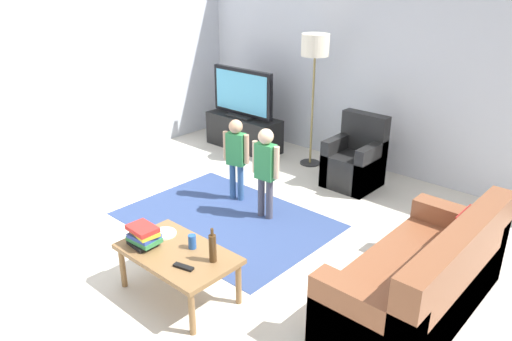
{
  "coord_description": "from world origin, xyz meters",
  "views": [
    {
      "loc": [
        3.1,
        -2.83,
        2.59
      ],
      "look_at": [
        0.0,
        0.6,
        0.65
      ],
      "focal_mm": 34.51,
      "sensor_mm": 36.0,
      "label": 1
    }
  ],
  "objects": [
    {
      "name": "ground",
      "position": [
        0.0,
        0.0,
        0.0
      ],
      "size": [
        7.8,
        7.8,
        0.0
      ],
      "primitive_type": "plane",
      "color": "beige"
    },
    {
      "name": "wall_back",
      "position": [
        0.0,
        3.0,
        1.35
      ],
      "size": [
        6.0,
        0.12,
        2.7
      ],
      "primitive_type": "cube",
      "color": "silver",
      "rests_on": "ground"
    },
    {
      "name": "wall_left",
      "position": [
        -3.0,
        0.0,
        1.35
      ],
      "size": [
        0.12,
        6.0,
        2.7
      ],
      "primitive_type": "cube",
      "color": "silver",
      "rests_on": "ground"
    },
    {
      "name": "area_rug",
      "position": [
        -0.34,
        0.49,
        0.0
      ],
      "size": [
        2.2,
        1.6,
        0.01
      ],
      "primitive_type": "cube",
      "color": "#33477A",
      "rests_on": "ground"
    },
    {
      "name": "tv_stand",
      "position": [
        -1.78,
        2.3,
        0.24
      ],
      "size": [
        1.2,
        0.44,
        0.5
      ],
      "color": "black",
      "rests_on": "ground"
    },
    {
      "name": "tv",
      "position": [
        -1.78,
        2.28,
        0.85
      ],
      "size": [
        1.1,
        0.28,
        0.71
      ],
      "color": "black",
      "rests_on": "tv_stand"
    },
    {
      "name": "couch",
      "position": [
        1.93,
        0.44,
        0.29
      ],
      "size": [
        0.8,
        1.8,
        0.86
      ],
      "color": "brown",
      "rests_on": "ground"
    },
    {
      "name": "armchair",
      "position": [
        0.19,
        2.26,
        0.3
      ],
      "size": [
        0.6,
        0.6,
        0.9
      ],
      "color": "black",
      "rests_on": "ground"
    },
    {
      "name": "floor_lamp",
      "position": [
        -0.65,
        2.45,
        1.54
      ],
      "size": [
        0.36,
        0.36,
        1.78
      ],
      "color": "#262626",
      "rests_on": "ground"
    },
    {
      "name": "child_near_tv",
      "position": [
        -0.62,
        0.95,
        0.59
      ],
      "size": [
        0.32,
        0.17,
        0.98
      ],
      "color": "#33598C",
      "rests_on": "ground"
    },
    {
      "name": "child_center",
      "position": [
        -0.07,
        0.83,
        0.62
      ],
      "size": [
        0.34,
        0.17,
        1.02
      ],
      "color": "#4C4C59",
      "rests_on": "ground"
    },
    {
      "name": "coffee_table",
      "position": [
        0.3,
        -0.7,
        0.37
      ],
      "size": [
        1.0,
        0.6,
        0.42
      ],
      "color": "olive",
      "rests_on": "ground"
    },
    {
      "name": "book_stack",
      "position": [
        0.02,
        -0.82,
        0.51
      ],
      "size": [
        0.28,
        0.21,
        0.18
      ],
      "color": "black",
      "rests_on": "coffee_table"
    },
    {
      "name": "bottle",
      "position": [
        0.62,
        -0.6,
        0.54
      ],
      "size": [
        0.06,
        0.06,
        0.29
      ],
      "color": "#4C3319",
      "rests_on": "coffee_table"
    },
    {
      "name": "tv_remote",
      "position": [
        0.52,
        -0.82,
        0.43
      ],
      "size": [
        0.18,
        0.09,
        0.02
      ],
      "primitive_type": "cube",
      "rotation": [
        0.0,
        0.0,
        0.25
      ],
      "color": "black",
      "rests_on": "coffee_table"
    },
    {
      "name": "soda_can",
      "position": [
        0.35,
        -0.58,
        0.48
      ],
      "size": [
        0.07,
        0.07,
        0.12
      ],
      "primitive_type": "cylinder",
      "color": "#2659B2",
      "rests_on": "coffee_table"
    },
    {
      "name": "plate",
      "position": [
        0.0,
        -0.6,
        0.43
      ],
      "size": [
        0.22,
        0.22,
        0.02
      ],
      "color": "white",
      "rests_on": "coffee_table"
    }
  ]
}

